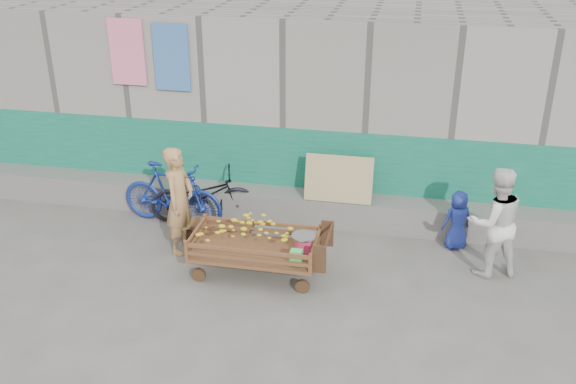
% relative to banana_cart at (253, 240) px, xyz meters
% --- Properties ---
extents(ground, '(80.00, 80.00, 0.00)m').
position_rel_banana_cart_xyz_m(ground, '(0.62, -0.68, -0.52)').
color(ground, '#55534D').
rests_on(ground, ground).
extents(building_wall, '(12.00, 3.50, 3.00)m').
position_rel_banana_cart_xyz_m(building_wall, '(0.62, 3.37, 0.94)').
color(building_wall, gray).
rests_on(building_wall, ground).
extents(banana_cart, '(1.81, 0.83, 0.77)m').
position_rel_banana_cart_xyz_m(banana_cart, '(0.00, 0.00, 0.00)').
color(banana_cart, '#502A17').
rests_on(banana_cart, ground).
extents(bench, '(1.11, 0.33, 0.28)m').
position_rel_banana_cart_xyz_m(bench, '(-0.77, 0.77, -0.32)').
color(bench, '#502A17').
rests_on(bench, ground).
extents(vendor_man, '(0.43, 0.60, 1.55)m').
position_rel_banana_cart_xyz_m(vendor_man, '(-1.14, 0.43, 0.25)').
color(vendor_man, '#AC7F4C').
rests_on(vendor_man, ground).
extents(woman, '(0.89, 0.79, 1.51)m').
position_rel_banana_cart_xyz_m(woman, '(3.06, 0.67, 0.23)').
color(woman, white).
rests_on(woman, ground).
extents(child, '(0.50, 0.43, 0.87)m').
position_rel_banana_cart_xyz_m(child, '(2.65, 1.27, -0.09)').
color(child, '#203199').
rests_on(child, ground).
extents(bicycle_dark, '(1.67, 1.00, 0.83)m').
position_rel_banana_cart_xyz_m(bicycle_dark, '(-1.14, 1.37, -0.11)').
color(bicycle_dark, black).
rests_on(bicycle_dark, ground).
extents(bicycle_blue, '(1.68, 0.66, 0.98)m').
position_rel_banana_cart_xyz_m(bicycle_blue, '(-1.55, 1.17, -0.03)').
color(bicycle_blue, navy).
rests_on(bicycle_blue, ground).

